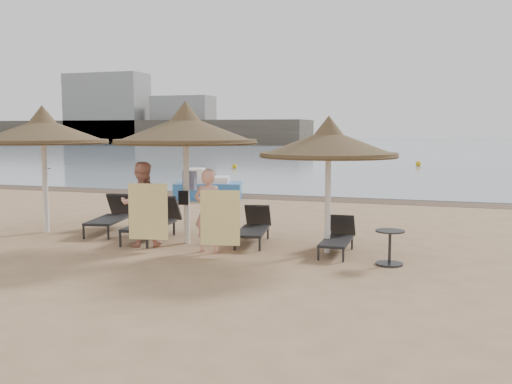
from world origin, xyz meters
TOP-DOWN VIEW (x-y plane):
  - ground at (0.00, 0.00)m, footprint 160.00×160.00m
  - sea at (0.00, 80.00)m, footprint 200.00×140.00m
  - wet_sand_strip at (0.00, 9.40)m, footprint 200.00×1.60m
  - far_shore at (-25.10, 77.82)m, footprint 150.00×54.80m
  - palapa_left at (-3.94, 0.70)m, footprint 3.15×3.15m
  - palapa_center at (-0.06, 0.53)m, footprint 3.19×3.19m
  - palapa_right at (3.11, 0.54)m, footprint 2.84×2.84m
  - lounger_far_left at (-2.47, 1.34)m, footprint 1.03×2.07m
  - lounger_near_left at (-1.04, 0.84)m, footprint 0.86×2.14m
  - lounger_near_right at (1.33, 1.11)m, footprint 0.86×1.84m
  - lounger_far_right at (3.32, 0.64)m, footprint 0.55×1.62m
  - side_table at (4.43, -0.18)m, footprint 0.55×0.55m
  - person_left at (-0.86, -0.05)m, footprint 1.15×0.97m
  - person_right at (0.78, -0.20)m, footprint 0.93×0.61m
  - towel_left at (-0.51, -0.40)m, footprint 0.84×0.18m
  - towel_right at (1.13, -0.45)m, footprint 0.79×0.19m
  - bag_patterned at (-0.06, 0.71)m, footprint 0.35×0.20m
  - bag_dark at (-0.06, 0.37)m, footprint 0.23×0.13m
  - pedal_boat at (-2.78, 8.20)m, footprint 2.69×2.02m
  - buoy_left at (-7.26, 23.32)m, footprint 0.32×0.32m
  - buoy_mid at (3.88, 29.40)m, footprint 0.37×0.37m

SIDE VIEW (x-z plane):
  - ground at x=0.00m, z-range 0.00..0.00m
  - wet_sand_strip at x=0.00m, z-range 0.00..0.01m
  - sea at x=0.00m, z-range 0.00..0.03m
  - buoy_left at x=-7.26m, z-range 0.00..0.32m
  - buoy_mid at x=3.88m, z-range 0.00..0.37m
  - side_table at x=4.43m, z-range -0.02..0.64m
  - lounger_far_right at x=3.32m, z-range -0.04..0.69m
  - lounger_near_right at x=1.33m, z-range -0.04..0.75m
  - lounger_far_left at x=-2.47m, z-range -0.05..0.84m
  - pedal_boat at x=-2.78m, z-range -0.14..0.97m
  - lounger_near_left at x=-1.04m, z-range -0.05..0.89m
  - towel_right at x=1.13m, z-range 0.21..1.33m
  - towel_left at x=-0.51m, z-range 0.23..1.41m
  - person_right at x=0.78m, z-range 0.00..2.02m
  - bag_dark at x=-0.06m, z-range 0.89..1.20m
  - person_left at x=-0.86m, z-range 0.00..2.14m
  - bag_patterned at x=-0.06m, z-range 1.18..1.60m
  - palapa_right at x=3.11m, z-range 0.83..3.65m
  - palapa_left at x=-3.94m, z-range 0.92..4.05m
  - palapa_center at x=-0.06m, z-range 0.94..4.09m
  - far_shore at x=-25.10m, z-range -3.09..8.91m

